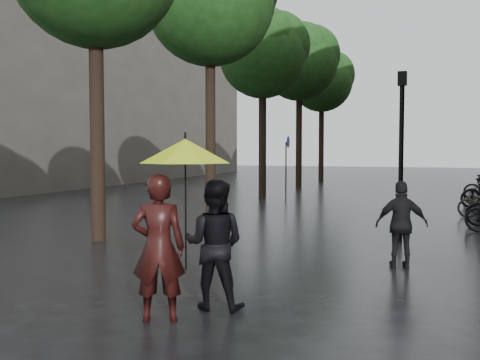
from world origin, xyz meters
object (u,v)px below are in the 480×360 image
at_px(pedestrian_walking, 402,224).
at_px(lamp_post, 401,139).
at_px(person_burgundy, 158,248).
at_px(person_black, 214,244).

relative_size(pedestrian_walking, lamp_post, 0.40).
bearing_deg(pedestrian_walking, lamp_post, -98.73).
distance_m(person_burgundy, lamp_post, 7.42).
bearing_deg(lamp_post, pedestrian_walking, -85.60).
bearing_deg(person_burgundy, lamp_post, -131.02).
relative_size(person_burgundy, lamp_post, 0.47).
distance_m(person_burgundy, pedestrian_walking, 4.82).
bearing_deg(lamp_post, person_black, -107.00).
bearing_deg(person_black, person_burgundy, 52.24).
bearing_deg(pedestrian_walking, person_black, 44.86).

